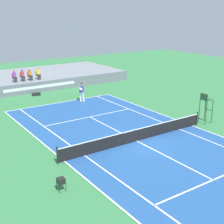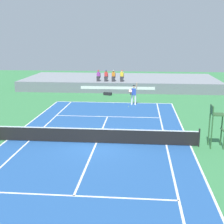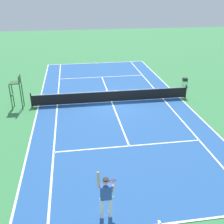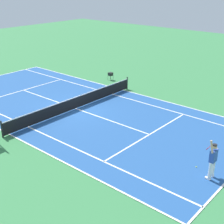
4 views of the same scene
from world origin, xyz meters
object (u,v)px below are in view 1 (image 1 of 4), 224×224
Objects in this scene: equipment_bag at (36,94)px; spectator_seated_1 at (23,76)px; spectator_seated_3 at (38,74)px; ball_hopper at (61,181)px; tennis_ball at (83,104)px; umpire_chair at (206,104)px; spectator_seated_0 at (15,76)px; spectator_seated_2 at (30,75)px; tennis_player at (82,91)px.

spectator_seated_1 is at bearing 99.94° from equipment_bag.
spectator_seated_3 is 22.51m from ball_hopper.
spectator_seated_3 reaches higher than tennis_ball.
equipment_bag is at bearing 116.26° from umpire_chair.
equipment_bag is at bearing 113.92° from tennis_ball.
spectator_seated_0 is 1.00× the size of spectator_seated_2.
spectator_seated_3 reaches higher than equipment_bag.
tennis_ball is 0.07× the size of equipment_bag.
equipment_bag reaches higher than tennis_ball.
umpire_chair is at bearing -62.51° from tennis_ball.
tennis_player is 2.18× the size of equipment_bag.
tennis_player is 5.56m from equipment_bag.
tennis_ball is at bearing -70.21° from spectator_seated_1.
spectator_seated_1 is 0.61× the size of tennis_player.
spectator_seated_0 is at bearing 77.40° from ball_hopper.
umpire_chair is at bearing -68.06° from spectator_seated_2.
spectator_seated_1 and spectator_seated_3 have the same top height.
tennis_player is (1.54, -7.21, -0.78)m from spectator_seated_3.
spectator_seated_0 is 2.70m from spectator_seated_3.
spectator_seated_3 is at bearing 109.32° from umpire_chair.
ball_hopper is at bearing -108.03° from equipment_bag.
spectator_seated_2 is at bearing 109.16° from tennis_player.
spectator_seated_1 reaches higher than tennis_player.
spectator_seated_1 is at bearing 75.13° from ball_hopper.
spectator_seated_1 is at bearing 180.00° from spectator_seated_2.
spectator_seated_0 is 8.40m from tennis_player.
ball_hopper is (-5.63, -21.20, -1.21)m from spectator_seated_1.
spectator_seated_2 is at bearing 0.00° from spectator_seated_1.
ball_hopper reaches higher than tennis_ball.
umpire_chair is 2.56× the size of equipment_bag.
spectator_seated_2 reaches higher than ball_hopper.
spectator_seated_1 is 1.81× the size of ball_hopper.
spectator_seated_1 is 1.33× the size of equipment_bag.
spectator_seated_2 is 18.60× the size of tennis_ball.
umpire_chair is 17.71m from equipment_bag.
spectator_seated_3 is 1.81× the size of ball_hopper.
tennis_player is at bearing 65.48° from tennis_ball.
spectator_seated_2 is 8.58m from tennis_ball.
tennis_ball is (2.08, -8.14, -1.74)m from spectator_seated_2.
tennis_player is (4.24, -7.21, -0.78)m from spectator_seated_0.
spectator_seated_3 is at bearing 102.08° from tennis_player.
spectator_seated_1 reaches higher than equipment_bag.
spectator_seated_2 is 3.04m from equipment_bag.
tennis_ball is 0.03× the size of umpire_chair.
tennis_ball is 0.10× the size of ball_hopper.
tennis_ball is (1.11, -8.14, -1.74)m from spectator_seated_3.
tennis_ball is at bearing -66.08° from equipment_bag.
spectator_seated_2 is (0.85, 0.00, 0.00)m from spectator_seated_1.
spectator_seated_0 is 1.74m from spectator_seated_2.
tennis_player is at bearing -58.03° from equipment_bag.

